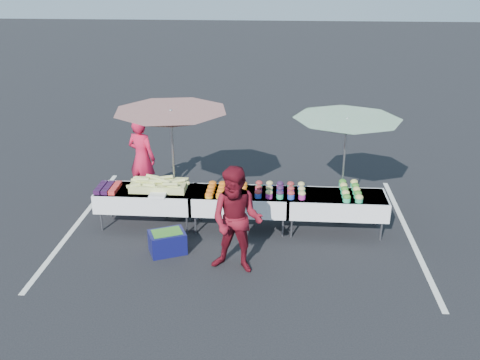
# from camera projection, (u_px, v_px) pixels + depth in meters

# --- Properties ---
(ground) EXTENTS (80.00, 80.00, 0.00)m
(ground) POSITION_uv_depth(u_px,v_px,m) (240.00, 228.00, 10.32)
(ground) COLOR black
(stripe_left) EXTENTS (0.10, 5.00, 0.00)m
(stripe_left) POSITION_uv_depth(u_px,v_px,m) (78.00, 222.00, 10.53)
(stripe_left) COLOR silver
(stripe_left) RESTS_ON ground
(stripe_right) EXTENTS (0.10, 5.00, 0.00)m
(stripe_right) POSITION_uv_depth(u_px,v_px,m) (409.00, 234.00, 10.10)
(stripe_right) COLOR silver
(stripe_right) RESTS_ON ground
(table_left) EXTENTS (1.86, 0.81, 0.75)m
(table_left) POSITION_uv_depth(u_px,v_px,m) (146.00, 198.00, 10.22)
(table_left) COLOR white
(table_left) RESTS_ON ground
(table_center) EXTENTS (1.86, 0.81, 0.75)m
(table_center) POSITION_uv_depth(u_px,v_px,m) (240.00, 200.00, 10.10)
(table_center) COLOR white
(table_center) RESTS_ON ground
(table_right) EXTENTS (1.86, 0.81, 0.75)m
(table_right) POSITION_uv_depth(u_px,v_px,m) (336.00, 203.00, 9.97)
(table_right) COLOR white
(table_right) RESTS_ON ground
(berry_punnets) EXTENTS (0.40, 0.54, 0.08)m
(berry_punnets) POSITION_uv_depth(u_px,v_px,m) (108.00, 188.00, 10.13)
(berry_punnets) COLOR black
(berry_punnets) RESTS_ON table_left
(corn_pile) EXTENTS (1.16, 0.57, 0.26)m
(corn_pile) POSITION_uv_depth(u_px,v_px,m) (159.00, 185.00, 10.15)
(corn_pile) COLOR #ADBC60
(corn_pile) RESTS_ON table_left
(plastic_bags) EXTENTS (0.30, 0.25, 0.05)m
(plastic_bags) POSITION_uv_depth(u_px,v_px,m) (158.00, 195.00, 9.85)
(plastic_bags) COLOR white
(plastic_bags) RESTS_ON table_left
(carrot_bowls) EXTENTS (0.75, 0.69, 0.11)m
(carrot_bowls) POSITION_uv_depth(u_px,v_px,m) (227.00, 190.00, 10.02)
(carrot_bowls) COLOR orange
(carrot_bowls) RESTS_ON table_center
(potato_cups) EXTENTS (0.94, 0.58, 0.16)m
(potato_cups) POSITION_uv_depth(u_px,v_px,m) (280.00, 190.00, 9.95)
(potato_cups) COLOR #223EA0
(potato_cups) RESTS_ON table_right
(bean_baskets) EXTENTS (0.36, 0.86, 0.15)m
(bean_baskets) POSITION_uv_depth(u_px,v_px,m) (351.00, 190.00, 9.94)
(bean_baskets) COLOR #2AA96C
(bean_baskets) RESTS_ON table_right
(vendor) EXTENTS (0.75, 0.63, 1.76)m
(vendor) POSITION_uv_depth(u_px,v_px,m) (142.00, 158.00, 11.43)
(vendor) COLOR red
(vendor) RESTS_ON ground
(customer) EXTENTS (1.00, 0.85, 1.81)m
(customer) POSITION_uv_depth(u_px,v_px,m) (237.00, 221.00, 8.58)
(customer) COLOR maroon
(customer) RESTS_ON ground
(umbrella_left) EXTENTS (2.60, 2.60, 2.22)m
(umbrella_left) POSITION_uv_depth(u_px,v_px,m) (171.00, 120.00, 10.02)
(umbrella_left) COLOR black
(umbrella_left) RESTS_ON ground
(umbrella_right) EXTENTS (2.07, 2.07, 2.09)m
(umbrella_right) POSITION_uv_depth(u_px,v_px,m) (347.00, 127.00, 10.00)
(umbrella_right) COLOR black
(umbrella_right) RESTS_ON ground
(storage_bin) EXTENTS (0.74, 0.65, 0.40)m
(storage_bin) POSITION_uv_depth(u_px,v_px,m) (167.00, 242.00, 9.38)
(storage_bin) COLOR #0E1048
(storage_bin) RESTS_ON ground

